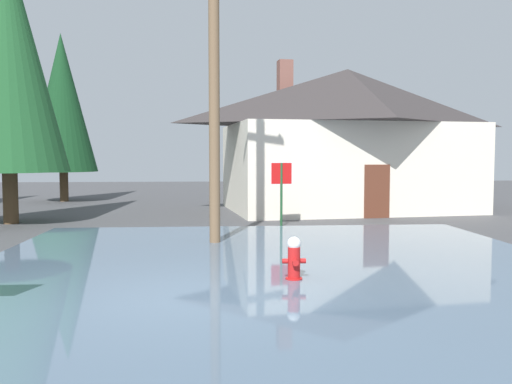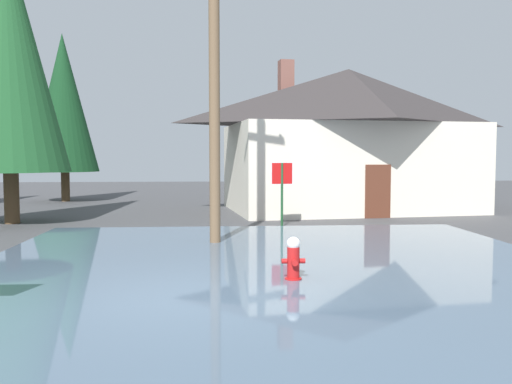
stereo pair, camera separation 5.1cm
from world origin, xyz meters
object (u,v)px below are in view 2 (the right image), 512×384
(pine_tree_far_center, at_px, (63,103))
(stop_sign_far, at_px, (282,181))
(utility_pole, at_px, (214,64))
(house, at_px, (348,137))
(pine_tree_mid_left, at_px, (7,52))
(fire_hydrant, at_px, (293,261))

(pine_tree_far_center, bearing_deg, stop_sign_far, -47.20)
(utility_pole, height_order, house, utility_pole)
(stop_sign_far, relative_size, pine_tree_mid_left, 0.21)
(house, bearing_deg, pine_tree_mid_left, -163.28)
(stop_sign_far, xyz_separation_m, house, (3.45, 5.34, 1.60))
(stop_sign_far, xyz_separation_m, pine_tree_mid_left, (-9.16, 1.55, 4.33))
(fire_hydrant, relative_size, stop_sign_far, 0.41)
(utility_pole, xyz_separation_m, stop_sign_far, (2.16, 3.47, -3.16))
(utility_pole, height_order, stop_sign_far, utility_pole)
(fire_hydrant, relative_size, utility_pole, 0.10)
(utility_pole, distance_m, house, 10.55)
(stop_sign_far, bearing_deg, house, 57.11)
(utility_pole, distance_m, pine_tree_far_center, 16.09)
(fire_hydrant, distance_m, utility_pole, 6.24)
(fire_hydrant, bearing_deg, pine_tree_mid_left, 132.09)
(utility_pole, xyz_separation_m, house, (5.61, 8.80, -1.56))
(utility_pole, bearing_deg, pine_tree_far_center, 118.63)
(fire_hydrant, height_order, pine_tree_far_center, pine_tree_far_center)
(utility_pole, xyz_separation_m, pine_tree_far_center, (-7.71, 14.12, 0.31))
(utility_pole, xyz_separation_m, pine_tree_mid_left, (-7.00, 5.01, 1.17))
(fire_hydrant, distance_m, house, 14.05)
(utility_pole, distance_m, stop_sign_far, 5.16)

